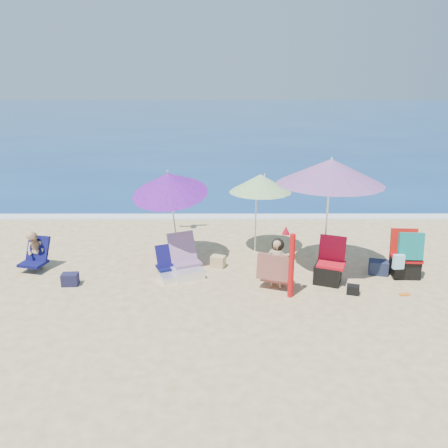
{
  "coord_description": "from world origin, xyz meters",
  "views": [
    {
      "loc": [
        -0.31,
        -7.56,
        3.82
      ],
      "look_at": [
        -0.3,
        1.0,
        1.1
      ],
      "focal_mm": 36.35,
      "sensor_mm": 36.0,
      "label": 1
    }
  ],
  "objects_px": {
    "furled_umbrella": "(290,259)",
    "chair_navy": "(170,270)",
    "camp_chair_right": "(405,260)",
    "person_left": "(35,251)",
    "umbrella_blue": "(169,183)",
    "camp_chair_left": "(329,269)",
    "umbrella_turquoise": "(331,172)",
    "person_center": "(276,265)",
    "chair_rainbow": "(186,264)",
    "umbrella_striped": "(260,183)"
  },
  "relations": [
    {
      "from": "chair_rainbow",
      "to": "camp_chair_right",
      "type": "height_order",
      "value": "camp_chair_right"
    },
    {
      "from": "chair_rainbow",
      "to": "camp_chair_right",
      "type": "distance_m",
      "value": 4.46
    },
    {
      "from": "umbrella_blue",
      "to": "person_center",
      "type": "relative_size",
      "value": 2.2
    },
    {
      "from": "chair_navy",
      "to": "camp_chair_right",
      "type": "bearing_deg",
      "value": 0.51
    },
    {
      "from": "chair_rainbow",
      "to": "person_center",
      "type": "relative_size",
      "value": 1.02
    },
    {
      "from": "camp_chair_right",
      "to": "umbrella_blue",
      "type": "bearing_deg",
      "value": 171.99
    },
    {
      "from": "camp_chair_right",
      "to": "person_left",
      "type": "bearing_deg",
      "value": 177.06
    },
    {
      "from": "chair_navy",
      "to": "person_left",
      "type": "distance_m",
      "value": 2.9
    },
    {
      "from": "umbrella_blue",
      "to": "chair_navy",
      "type": "height_order",
      "value": "umbrella_blue"
    },
    {
      "from": "furled_umbrella",
      "to": "chair_navy",
      "type": "height_order",
      "value": "furled_umbrella"
    },
    {
      "from": "camp_chair_left",
      "to": "camp_chair_right",
      "type": "bearing_deg",
      "value": 9.6
    },
    {
      "from": "furled_umbrella",
      "to": "camp_chair_right",
      "type": "height_order",
      "value": "furled_umbrella"
    },
    {
      "from": "person_center",
      "to": "person_left",
      "type": "xyz_separation_m",
      "value": [
        -4.95,
        0.94,
        -0.08
      ]
    },
    {
      "from": "camp_chair_left",
      "to": "person_center",
      "type": "xyz_separation_m",
      "value": [
        -1.07,
        -0.27,
        0.21
      ]
    },
    {
      "from": "chair_navy",
      "to": "person_center",
      "type": "relative_size",
      "value": 0.83
    },
    {
      "from": "furled_umbrella",
      "to": "camp_chair_right",
      "type": "relative_size",
      "value": 1.36
    },
    {
      "from": "umbrella_blue",
      "to": "camp_chair_left",
      "type": "relative_size",
      "value": 2.42
    },
    {
      "from": "umbrella_blue",
      "to": "person_center",
      "type": "height_order",
      "value": "umbrella_blue"
    },
    {
      "from": "umbrella_turquoise",
      "to": "person_center",
      "type": "bearing_deg",
      "value": -144.99
    },
    {
      "from": "umbrella_striped",
      "to": "camp_chair_left",
      "type": "bearing_deg",
      "value": -53.17
    },
    {
      "from": "umbrella_blue",
      "to": "chair_rainbow",
      "type": "xyz_separation_m",
      "value": [
        0.35,
        -0.55,
        -1.57
      ]
    },
    {
      "from": "umbrella_blue",
      "to": "camp_chair_left",
      "type": "distance_m",
      "value": 3.66
    },
    {
      "from": "camp_chair_right",
      "to": "person_left",
      "type": "xyz_separation_m",
      "value": [
        -7.63,
        0.39,
        0.05
      ]
    },
    {
      "from": "chair_navy",
      "to": "person_center",
      "type": "bearing_deg",
      "value": -13.48
    },
    {
      "from": "furled_umbrella",
      "to": "camp_chair_right",
      "type": "bearing_deg",
      "value": 19.88
    },
    {
      "from": "umbrella_blue",
      "to": "camp_chair_left",
      "type": "bearing_deg",
      "value": -16.5
    },
    {
      "from": "umbrella_blue",
      "to": "furled_umbrella",
      "type": "xyz_separation_m",
      "value": [
        2.33,
        -1.57,
        -1.05
      ]
    },
    {
      "from": "umbrella_blue",
      "to": "person_left",
      "type": "distance_m",
      "value": 3.16
    },
    {
      "from": "chair_navy",
      "to": "umbrella_blue",
      "type": "bearing_deg",
      "value": 92.63
    },
    {
      "from": "umbrella_blue",
      "to": "furled_umbrella",
      "type": "relative_size",
      "value": 1.62
    },
    {
      "from": "person_center",
      "to": "person_left",
      "type": "relative_size",
      "value": 1.11
    },
    {
      "from": "furled_umbrella",
      "to": "chair_rainbow",
      "type": "height_order",
      "value": "furled_umbrella"
    },
    {
      "from": "umbrella_striped",
      "to": "furled_umbrella",
      "type": "bearing_deg",
      "value": -80.46
    },
    {
      "from": "umbrella_striped",
      "to": "furled_umbrella",
      "type": "xyz_separation_m",
      "value": [
        0.39,
        -2.29,
        -0.89
      ]
    },
    {
      "from": "umbrella_blue",
      "to": "person_left",
      "type": "xyz_separation_m",
      "value": [
        -2.82,
        -0.28,
        -1.38
      ]
    },
    {
      "from": "furled_umbrella",
      "to": "camp_chair_left",
      "type": "xyz_separation_m",
      "value": [
        0.87,
        0.62,
        -0.47
      ]
    },
    {
      "from": "furled_umbrella",
      "to": "person_center",
      "type": "height_order",
      "value": "furled_umbrella"
    },
    {
      "from": "chair_rainbow",
      "to": "camp_chair_left",
      "type": "bearing_deg",
      "value": -7.91
    },
    {
      "from": "umbrella_blue",
      "to": "chair_navy",
      "type": "bearing_deg",
      "value": -87.37
    },
    {
      "from": "umbrella_striped",
      "to": "camp_chair_right",
      "type": "height_order",
      "value": "umbrella_striped"
    },
    {
      "from": "umbrella_turquoise",
      "to": "person_center",
      "type": "height_order",
      "value": "umbrella_turquoise"
    },
    {
      "from": "furled_umbrella",
      "to": "person_left",
      "type": "relative_size",
      "value": 1.51
    },
    {
      "from": "camp_chair_right",
      "to": "person_center",
      "type": "distance_m",
      "value": 2.74
    },
    {
      "from": "umbrella_turquoise",
      "to": "person_left",
      "type": "xyz_separation_m",
      "value": [
        -6.04,
        0.17,
        -1.72
      ]
    },
    {
      "from": "umbrella_striped",
      "to": "camp_chair_left",
      "type": "xyz_separation_m",
      "value": [
        1.25,
        -1.67,
        -1.36
      ]
    },
    {
      "from": "umbrella_blue",
      "to": "umbrella_turquoise",
      "type": "bearing_deg",
      "value": -8.04
    },
    {
      "from": "camp_chair_left",
      "to": "umbrella_striped",
      "type": "bearing_deg",
      "value": 126.83
    },
    {
      "from": "camp_chair_right",
      "to": "person_left",
      "type": "relative_size",
      "value": 1.11
    },
    {
      "from": "camp_chair_left",
      "to": "camp_chair_right",
      "type": "relative_size",
      "value": 0.91
    },
    {
      "from": "umbrella_blue",
      "to": "person_left",
      "type": "relative_size",
      "value": 2.45
    }
  ]
}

